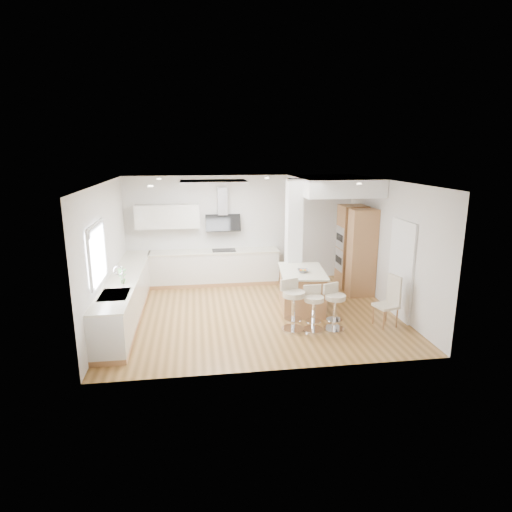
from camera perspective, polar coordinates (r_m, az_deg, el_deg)
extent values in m
plane|color=olive|center=(9.33, -0.16, -7.61)|extent=(6.00, 6.00, 0.00)
cube|color=white|center=(9.33, -0.16, -7.61)|extent=(6.00, 5.00, 0.02)
cube|color=silver|center=(11.34, -1.93, 3.64)|extent=(6.00, 0.04, 2.80)
cube|color=silver|center=(9.01, -19.42, 0.14)|extent=(0.04, 5.00, 2.80)
cube|color=silver|center=(9.78, 17.53, 1.33)|extent=(0.04, 5.00, 2.80)
cube|color=white|center=(9.22, -5.70, 9.83)|extent=(1.40, 0.95, 0.05)
cube|color=white|center=(9.23, -5.70, 9.73)|extent=(1.25, 0.80, 0.03)
cylinder|color=white|center=(10.14, -12.83, 9.98)|extent=(0.10, 0.10, 0.02)
cylinder|color=white|center=(8.16, -13.89, 9.03)|extent=(0.10, 0.10, 0.02)
cylinder|color=white|center=(10.26, 1.46, 10.35)|extent=(0.10, 0.10, 0.02)
cylinder|color=white|center=(10.13, 10.46, 10.09)|extent=(0.10, 0.10, 0.02)
cylinder|color=white|center=(8.73, 13.60, 9.35)|extent=(0.10, 0.10, 0.02)
cube|color=silver|center=(8.09, -20.47, 0.36)|extent=(0.03, 1.15, 0.95)
cube|color=white|center=(7.99, -20.70, 3.89)|extent=(0.04, 1.28, 0.06)
cube|color=white|center=(8.21, -20.10, -3.06)|extent=(0.04, 1.28, 0.06)
cube|color=white|center=(7.51, -21.34, -0.72)|extent=(0.04, 0.06, 0.95)
cube|color=white|center=(8.67, -19.59, 1.30)|extent=(0.04, 0.06, 0.95)
cube|color=#B8BBC1|center=(8.00, -20.55, 3.36)|extent=(0.03, 1.18, 0.14)
cube|color=#413A33|center=(9.34, 18.83, -1.87)|extent=(0.02, 0.90, 2.00)
cube|color=white|center=(9.34, 18.75, -1.88)|extent=(0.05, 1.00, 2.10)
cube|color=#A97748|center=(9.58, -16.72, -7.31)|extent=(0.60, 4.50, 0.10)
cube|color=beige|center=(9.44, -16.90, -4.87)|extent=(0.60, 4.50, 0.76)
cube|color=beige|center=(9.32, -17.07, -2.54)|extent=(0.63, 4.50, 0.04)
cube|color=#A8A8AC|center=(8.14, -18.37, -4.94)|extent=(0.50, 0.75, 0.02)
cube|color=#A8A8AC|center=(7.99, -18.56, -5.70)|extent=(0.40, 0.34, 0.10)
cube|color=#A8A8AC|center=(8.33, -18.13, -4.87)|extent=(0.40, 0.34, 0.10)
cylinder|color=silver|center=(8.35, -17.31, -3.03)|extent=(0.02, 0.02, 0.36)
torus|color=silver|center=(8.31, -17.88, -1.86)|extent=(0.18, 0.02, 0.18)
imported|color=#569B4F|center=(8.69, -17.41, -2.47)|extent=(0.17, 0.12, 0.33)
cube|color=#A97748|center=(11.32, -5.49, -3.48)|extent=(3.30, 0.60, 0.10)
cube|color=beige|center=(11.20, -5.54, -1.38)|extent=(3.30, 0.60, 0.76)
cube|color=beige|center=(11.10, -5.59, 0.61)|extent=(3.33, 0.63, 0.04)
cube|color=black|center=(11.10, -4.30, 0.78)|extent=(0.60, 0.40, 0.01)
cube|color=beige|center=(11.06, -11.72, 5.20)|extent=(1.60, 0.34, 0.60)
cube|color=#A8A8AC|center=(11.09, -4.49, 7.29)|extent=(0.25, 0.18, 0.70)
cube|color=black|center=(11.09, -4.41, 4.42)|extent=(0.90, 0.26, 0.44)
cube|color=white|center=(10.01, 5.04, 2.21)|extent=(0.35, 0.35, 2.80)
cube|color=white|center=(10.56, 10.25, 9.23)|extent=(1.78, 2.20, 0.40)
cube|color=#A97748|center=(11.07, 12.60, 1.21)|extent=(0.62, 0.62, 2.10)
cube|color=#A97748|center=(10.44, 13.93, 0.37)|extent=(0.62, 0.40, 2.10)
cube|color=#A8A8AC|center=(10.92, 11.14, 2.44)|extent=(0.02, 0.55, 0.55)
cube|color=#A8A8AC|center=(11.04, 11.00, -0.51)|extent=(0.02, 0.55, 0.55)
cube|color=black|center=(10.91, 11.09, 2.44)|extent=(0.01, 0.45, 0.18)
cube|color=black|center=(11.04, 10.95, -0.51)|extent=(0.01, 0.45, 0.18)
cube|color=#A97748|center=(9.52, 6.10, -4.56)|extent=(1.04, 1.46, 0.84)
cube|color=beige|center=(9.39, 6.17, -2.02)|extent=(1.12, 1.55, 0.04)
imported|color=slate|center=(9.23, 6.29, -1.97)|extent=(0.28, 0.28, 0.06)
sphere|color=orange|center=(9.24, 6.53, -1.95)|extent=(0.08, 0.08, 0.07)
sphere|color=orange|center=(9.25, 6.04, -1.92)|extent=(0.08, 0.08, 0.07)
sphere|color=olive|center=(9.20, 6.32, -2.02)|extent=(0.08, 0.08, 0.07)
cylinder|color=silver|center=(8.54, 4.95, -9.65)|extent=(0.58, 0.58, 0.03)
cylinder|color=silver|center=(8.41, 5.00, -7.51)|extent=(0.09, 0.09, 0.66)
cylinder|color=silver|center=(8.46, 4.98, -8.35)|extent=(0.45, 0.45, 0.02)
cylinder|color=beige|center=(8.28, 5.06, -5.08)|extent=(0.55, 0.55, 0.10)
cube|color=beige|center=(8.36, 4.46, -3.77)|extent=(0.38, 0.18, 0.22)
cylinder|color=silver|center=(8.55, 7.60, -9.70)|extent=(0.40, 0.40, 0.03)
cylinder|color=silver|center=(8.44, 7.66, -7.82)|extent=(0.06, 0.06, 0.59)
cylinder|color=silver|center=(8.48, 7.64, -8.55)|extent=(0.31, 0.31, 0.01)
cylinder|color=beige|center=(8.32, 7.74, -5.68)|extent=(0.38, 0.38, 0.09)
cube|color=beige|center=(8.41, 7.50, -4.49)|extent=(0.34, 0.05, 0.20)
cylinder|color=silver|center=(8.66, 10.35, -9.51)|extent=(0.53, 0.53, 0.03)
cylinder|color=silver|center=(8.54, 10.44, -7.59)|extent=(0.09, 0.09, 0.60)
cylinder|color=silver|center=(8.58, 10.41, -8.34)|extent=(0.41, 0.41, 0.01)
cylinder|color=beige|center=(8.42, 10.54, -5.41)|extent=(0.51, 0.51, 0.09)
cube|color=beige|center=(8.48, 9.93, -4.24)|extent=(0.34, 0.18, 0.20)
cube|color=beige|center=(8.92, 16.92, -6.40)|extent=(0.49, 0.49, 0.05)
cube|color=beige|center=(8.93, 17.94, -4.44)|extent=(0.14, 0.37, 0.64)
cylinder|color=#A97748|center=(8.78, 16.66, -8.25)|extent=(0.04, 0.04, 0.39)
cylinder|color=#A97748|center=(9.01, 15.37, -7.58)|extent=(0.04, 0.04, 0.39)
cylinder|color=#A97748|center=(8.98, 18.27, -7.87)|extent=(0.04, 0.04, 0.39)
cylinder|color=#A97748|center=(9.21, 16.97, -7.23)|extent=(0.04, 0.04, 0.39)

